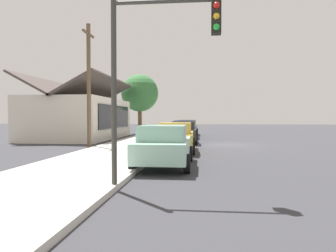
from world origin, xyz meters
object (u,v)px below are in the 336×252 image
object	(u,v)px
car_charcoal	(183,132)
fire_hydrant_red	(142,146)
utility_pole_wooden	(89,83)
car_seafoam	(164,145)
car_navy	(185,129)
car_olive	(188,127)
traffic_light_main	(155,54)
shade_tree	(140,93)
car_mustard	(176,137)

from	to	relation	value
car_charcoal	fire_hydrant_red	world-z (taller)	car_charcoal
utility_pole_wooden	fire_hydrant_red	size ratio (longest dim) A/B	10.56
car_seafoam	car_navy	size ratio (longest dim) A/B	0.97
car_navy	fire_hydrant_red	xyz separation A→B (m)	(-13.52, 1.31, -0.32)
car_navy	car_olive	bearing A→B (deg)	-0.23
car_olive	traffic_light_main	size ratio (longest dim) A/B	0.90
car_charcoal	car_olive	xyz separation A→B (m)	(10.58, 0.15, 0.00)
fire_hydrant_red	car_olive	bearing A→B (deg)	-4.10
shade_tree	utility_pole_wooden	xyz separation A→B (m)	(-16.65, -0.12, -0.58)
traffic_light_main	utility_pole_wooden	xyz separation A→B (m)	(10.96, 5.66, 0.44)
utility_pole_wooden	fire_hydrant_red	world-z (taller)	utility_pole_wooden
car_olive	car_seafoam	bearing A→B (deg)	-179.83
fire_hydrant_red	car_navy	bearing A→B (deg)	-5.54
shade_tree	fire_hydrant_red	bearing A→B (deg)	-168.73
car_mustard	car_charcoal	distance (m)	5.69
car_mustard	shade_tree	xyz separation A→B (m)	(18.32, 5.56, 3.69)
car_mustard	utility_pole_wooden	size ratio (longest dim) A/B	0.65
car_mustard	car_navy	bearing A→B (deg)	-0.79
car_charcoal	traffic_light_main	bearing A→B (deg)	177.40
car_mustard	traffic_light_main	bearing A→B (deg)	179.84
car_mustard	car_olive	bearing A→B (deg)	-1.07
traffic_light_main	fire_hydrant_red	xyz separation A→B (m)	(6.97, 1.66, -2.99)
car_mustard	utility_pole_wooden	xyz separation A→B (m)	(1.67, 5.45, 3.11)
car_mustard	utility_pole_wooden	distance (m)	6.49
car_navy	car_olive	distance (m)	5.07
traffic_light_main	utility_pole_wooden	distance (m)	12.35
car_olive	fire_hydrant_red	distance (m)	18.64
car_seafoam	fire_hydrant_red	size ratio (longest dim) A/B	6.55
car_olive	utility_pole_wooden	world-z (taller)	utility_pole_wooden
car_charcoal	utility_pole_wooden	bearing A→B (deg)	122.96
car_seafoam	car_mustard	world-z (taller)	same
car_olive	traffic_light_main	xyz separation A→B (m)	(-25.56, -0.33, 2.68)
car_olive	fire_hydrant_red	size ratio (longest dim) A/B	6.57
car_olive	traffic_light_main	distance (m)	25.70
car_seafoam	car_charcoal	distance (m)	10.93
utility_pole_wooden	car_seafoam	bearing A→B (deg)	-141.89
car_navy	utility_pole_wooden	bearing A→B (deg)	150.84
car_charcoal	car_navy	size ratio (longest dim) A/B	0.95
traffic_light_main	fire_hydrant_red	size ratio (longest dim) A/B	7.32
car_charcoal	shade_tree	size ratio (longest dim) A/B	0.69
car_seafoam	car_mustard	size ratio (longest dim) A/B	0.95
shade_tree	utility_pole_wooden	world-z (taller)	utility_pole_wooden
car_mustard	car_charcoal	xyz separation A→B (m)	(5.69, -0.04, -0.00)
car_navy	shade_tree	size ratio (longest dim) A/B	0.73
car_seafoam	car_navy	distance (m)	16.44
car_charcoal	car_navy	world-z (taller)	same
car_seafoam	car_navy	xyz separation A→B (m)	(16.44, 0.11, 0.00)
car_charcoal	car_mustard	bearing A→B (deg)	176.34
car_mustard	car_charcoal	bearing A→B (deg)	-1.87
car_charcoal	utility_pole_wooden	xyz separation A→B (m)	(-4.02, 5.48, 3.12)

